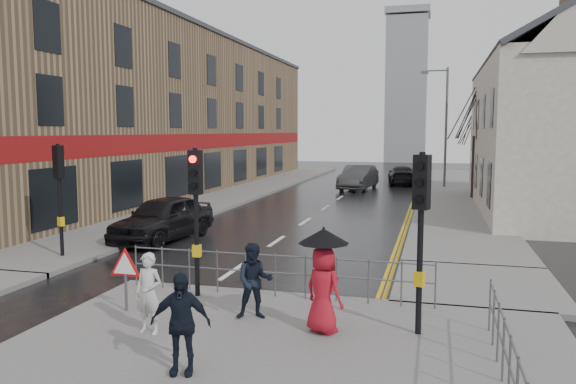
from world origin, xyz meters
The scene contains 23 objects.
ground centered at (0.00, 0.00, 0.00)m, with size 120.00×120.00×0.00m, color black.
near_pavement centered at (3.00, -3.50, 0.07)m, with size 10.00×9.00×0.14m, color #605E5B.
left_pavement centered at (-6.50, 23.00, 0.07)m, with size 4.00×44.00×0.14m, color #605E5B.
right_pavement centered at (6.50, 25.00, 0.07)m, with size 4.00×40.00×0.14m, color #605E5B.
pavement_bridge_right centered at (6.50, 3.00, 0.07)m, with size 4.00×4.20×0.14m, color #605E5B.
building_left_terrace centered at (-12.00, 22.00, 5.00)m, with size 8.00×42.00×10.00m, color #846A4C.
church_tower centered at (1.50, 62.00, 9.00)m, with size 5.00×5.00×18.00m, color gray.
traffic_signal_near_left centered at (0.20, 0.20, 2.46)m, with size 0.28×0.27×3.40m.
traffic_signal_near_right centered at (5.20, -1.00, 2.46)m, with size 0.34×0.33×3.40m.
traffic_signal_far_left centered at (-5.50, 3.00, 2.46)m, with size 0.34×0.33×3.40m.
guard_railing_front centered at (1.95, 0.60, 0.86)m, with size 7.14×0.04×1.00m.
guard_railing_side centered at (6.50, -2.75, 0.84)m, with size 0.04×4.54×1.00m.
warning_sign centered at (-0.80, -1.21, 1.04)m, with size 0.80×0.07×1.35m.
street_lamp centered at (5.82, 28.00, 4.71)m, with size 1.83×0.25×8.00m.
tree_near centered at (7.50, 22.00, 5.14)m, with size 2.40×2.40×6.58m.
tree_far centered at (8.00, 30.00, 4.42)m, with size 2.40×2.40×5.64m.
pedestrian_a centered at (0.32, -2.26, 0.90)m, with size 0.56×0.37×1.53m, color beige.
pedestrian_b centered at (1.97, -0.97, 0.91)m, with size 0.75×0.58×1.54m, color black.
pedestrian_with_umbrella centered at (3.46, -1.39, 1.24)m, with size 0.96×0.96×1.98m.
pedestrian_d centered at (1.67, -3.72, 0.95)m, with size 0.94×0.39×1.61m, color black.
car_parked centered at (-4.00, 6.64, 0.80)m, with size 1.89×4.70×1.60m, color black.
car_mid centered at (0.40, 26.03, 0.82)m, with size 1.74×4.99×1.64m, color #4B4E50.
car_far centered at (3.00, 30.47, 0.68)m, with size 1.90×4.68×1.36m, color black.
Camera 1 is at (5.45, -11.44, 3.92)m, focal length 35.00 mm.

